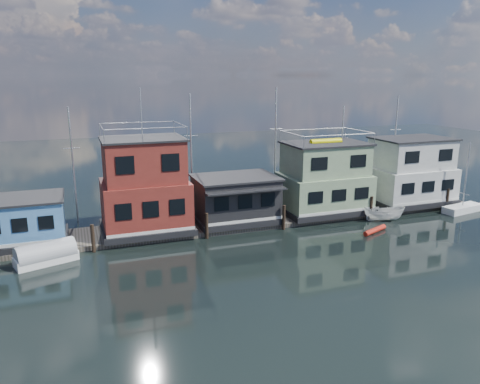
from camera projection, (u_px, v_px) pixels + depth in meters
name	position (u px, v px, depth m)	size (l,w,h in m)	color
ground	(301.00, 275.00, 31.75)	(160.00, 160.00, 0.00)	black
dock	(241.00, 222.00, 42.66)	(48.00, 5.00, 0.40)	#595147
houseboat_blue	(23.00, 221.00, 36.27)	(6.40, 4.90, 3.66)	black
houseboat_red	(145.00, 187.00, 38.92)	(7.40, 5.90, 11.86)	black
houseboat_dark	(236.00, 199.00, 41.94)	(7.40, 6.10, 4.06)	black
houseboat_green	(324.00, 179.00, 44.63)	(8.40, 5.90, 7.03)	black
houseboat_white	(410.00, 172.00, 47.92)	(8.40, 5.90, 6.66)	black
pilings	(248.00, 221.00, 39.77)	(42.28, 0.28, 2.20)	#2D2116
background_masts	(264.00, 151.00, 48.40)	(36.40, 0.16, 12.00)	silver
motorboat	(384.00, 213.00, 43.39)	(1.40, 3.71, 1.43)	white
red_kayak	(375.00, 230.00, 40.25)	(0.43, 0.43, 2.96)	red
day_sailer	(462.00, 208.00, 46.31)	(4.59, 2.21, 6.95)	white
tarp_runabout	(46.00, 255.00, 33.62)	(4.52, 2.91, 1.71)	white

